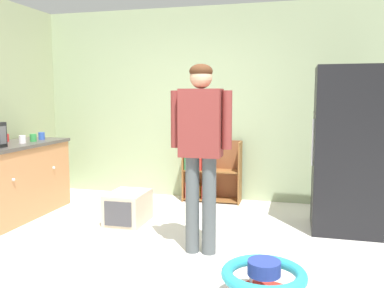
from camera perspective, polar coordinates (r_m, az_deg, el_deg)
The scene contains 12 objects.
ground_plane at distance 3.82m, azimuth -3.45°, elevation -15.85°, with size 12.00×12.00×0.00m, color silver.
back_wall at distance 5.79m, azimuth 3.68°, elevation 5.59°, with size 5.20×0.06×2.70m, color #9BAD83.
refrigerator at distance 4.71m, azimuth 20.86°, elevation -0.75°, with size 0.73×0.68×1.78m.
bookshelf at distance 5.73m, azimuth 2.30°, elevation -4.23°, with size 0.80×0.28×0.85m.
standing_person at distance 3.73m, azimuth 1.24°, elevation 0.42°, with size 0.57×0.22×1.75m.
baby_walker at distance 3.08m, azimuth 9.99°, elevation -18.57°, with size 0.60×0.60×0.32m.
pet_carrier at distance 4.84m, azimuth -8.95°, elevation -8.75°, with size 0.42×0.55×0.36m.
banana_bunch at distance 5.21m, azimuth -25.11°, elevation 0.16°, with size 0.12×0.16×0.04m.
white_cup at distance 5.30m, azimuth -22.61°, elevation 0.60°, with size 0.08×0.08×0.10m, color white.
blue_cup at distance 5.65m, azimuth -20.26°, elevation 1.06°, with size 0.08×0.08×0.10m, color blue.
green_cup at distance 5.45m, azimuth -21.30°, elevation 0.82°, with size 0.08×0.08×0.10m, color green.
red_cup at distance 5.57m, azimuth -24.59°, elevation 0.79°, with size 0.08×0.08×0.10m, color red.
Camera 1 is at (1.11, -3.35, 1.47)m, focal length 38.18 mm.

